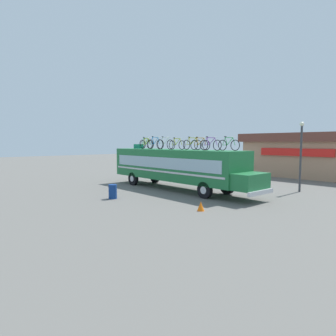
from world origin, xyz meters
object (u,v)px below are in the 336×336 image
object	(u,v)px
rooftop_bicycle_4	(165,144)
rooftop_bicycle_5	(177,144)
rooftop_bicycle_9	(229,145)
traffic_cone	(201,206)
rooftop_bicycle_3	(155,144)
rooftop_bicycle_8	(210,145)
rooftop_bicycle_2	(147,144)
rooftop_bicycle_6	(192,144)
rooftop_bicycle_1	(146,144)
street_lamp	(301,152)
luggage_bag_1	(139,146)
rooftop_bicycle_7	(200,144)
trash_bin	(113,192)
bus	(177,165)

from	to	relation	value
rooftop_bicycle_4	rooftop_bicycle_5	world-z (taller)	rooftop_bicycle_4
rooftop_bicycle_9	traffic_cone	distance (m)	5.34
rooftop_bicycle_3	rooftop_bicycle_8	xyz separation A→B (m)	(5.28, 0.21, -0.03)
rooftop_bicycle_2	rooftop_bicycle_6	distance (m)	4.35
rooftop_bicycle_5	rooftop_bicycle_6	world-z (taller)	rooftop_bicycle_6
rooftop_bicycle_8	rooftop_bicycle_9	xyz separation A→B (m)	(0.99, 0.54, -0.00)
rooftop_bicycle_1	street_lamp	distance (m)	11.77
rooftop_bicycle_9	traffic_cone	bearing A→B (deg)	-70.14
rooftop_bicycle_6	rooftop_bicycle_8	xyz separation A→B (m)	(2.09, -0.51, -0.01)
rooftop_bicycle_1	rooftop_bicycle_3	bearing A→B (deg)	-19.09
luggage_bag_1	rooftop_bicycle_2	bearing A→B (deg)	-16.13
rooftop_bicycle_4	rooftop_bicycle_8	xyz separation A→B (m)	(4.32, 0.02, -0.02)
rooftop_bicycle_3	rooftop_bicycle_5	world-z (taller)	rooftop_bicycle_3
rooftop_bicycle_7	rooftop_bicycle_8	world-z (taller)	rooftop_bicycle_8
rooftop_bicycle_1	street_lamp	xyz separation A→B (m)	(10.57, 5.14, -0.52)
rooftop_bicycle_9	trash_bin	distance (m)	7.63
bus	rooftop_bicycle_7	distance (m)	2.61
rooftop_bicycle_6	rooftop_bicycle_8	size ratio (longest dim) A/B	1.01
luggage_bag_1	rooftop_bicycle_1	size ratio (longest dim) A/B	0.40
bus	rooftop_bicycle_9	size ratio (longest dim) A/B	7.92
bus	rooftop_bicycle_2	world-z (taller)	rooftop_bicycle_2
rooftop_bicycle_2	rooftop_bicycle_7	size ratio (longest dim) A/B	0.94
luggage_bag_1	rooftop_bicycle_9	distance (m)	9.17
rooftop_bicycle_8	trash_bin	world-z (taller)	rooftop_bicycle_8
rooftop_bicycle_3	rooftop_bicycle_7	world-z (taller)	rooftop_bicycle_3
street_lamp	rooftop_bicycle_7	bearing A→B (deg)	-127.93
rooftop_bicycle_7	traffic_cone	bearing A→B (deg)	-46.90
rooftop_bicycle_7	street_lamp	world-z (taller)	street_lamp
rooftop_bicycle_1	rooftop_bicycle_9	world-z (taller)	rooftop_bicycle_1
luggage_bag_1	rooftop_bicycle_3	bearing A→B (deg)	-10.92
rooftop_bicycle_1	luggage_bag_1	bearing A→B (deg)	-166.46
luggage_bag_1	rooftop_bicycle_3	size ratio (longest dim) A/B	0.38
rooftop_bicycle_3	rooftop_bicycle_2	bearing A→B (deg)	177.71
rooftop_bicycle_2	street_lamp	bearing A→B (deg)	31.41
rooftop_bicycle_1	rooftop_bicycle_7	world-z (taller)	rooftop_bicycle_1
trash_bin	street_lamp	xyz separation A→B (m)	(6.32, 10.88, 2.31)
rooftop_bicycle_2	rooftop_bicycle_7	xyz separation A→B (m)	(5.30, 0.38, -0.00)
traffic_cone	street_lamp	world-z (taller)	street_lamp
street_lamp	rooftop_bicycle_3	bearing A→B (deg)	-145.14
bus	rooftop_bicycle_5	distance (m)	1.49
rooftop_bicycle_4	traffic_cone	size ratio (longest dim) A/B	3.86
trash_bin	traffic_cone	world-z (taller)	trash_bin
rooftop_bicycle_7	traffic_cone	size ratio (longest dim) A/B	3.72
rooftop_bicycle_3	rooftop_bicycle_7	size ratio (longest dim) A/B	1.06
rooftop_bicycle_2	bus	bearing A→B (deg)	4.84
rooftop_bicycle_5	rooftop_bicycle_1	bearing A→B (deg)	174.22
rooftop_bicycle_2	rooftop_bicycle_9	distance (m)	7.42
luggage_bag_1	traffic_cone	distance (m)	11.72
rooftop_bicycle_3	rooftop_bicycle_5	distance (m)	2.10
rooftop_bicycle_1	rooftop_bicycle_4	bearing A→B (deg)	-10.15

